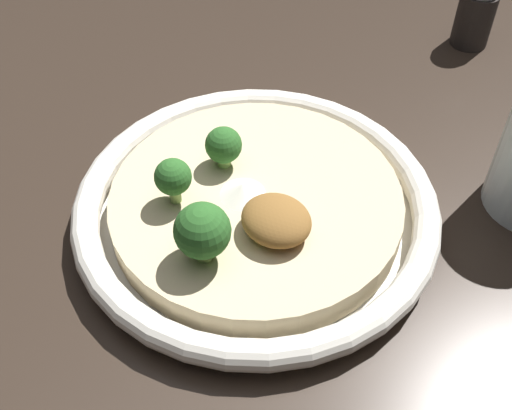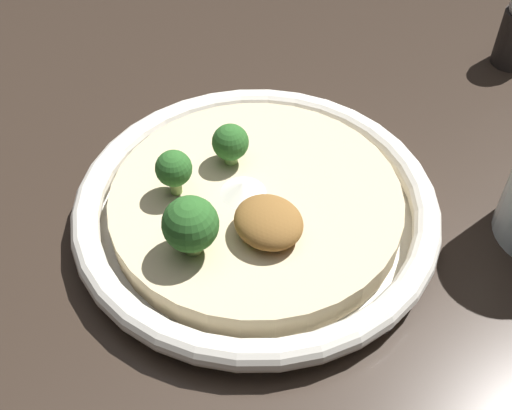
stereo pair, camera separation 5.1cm
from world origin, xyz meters
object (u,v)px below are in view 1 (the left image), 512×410
broccoli_back_right (173,178)px  pepper_shaker (476,8)px  broccoli_back_left (202,232)px  broccoli_right (224,146)px  risotto_bowl (256,207)px

broccoli_back_right → pepper_shaker: (-0.04, -0.39, -0.01)m
broccoli_back_left → broccoli_right: size_ratio=1.35×
broccoli_right → pepper_shaker: 0.34m
risotto_bowl → pepper_shaker: size_ratio=3.48×
pepper_shaker → broccoli_back_left: bearing=92.0°
broccoli_back_left → broccoli_back_right: broccoli_back_left is taller
broccoli_right → pepper_shaker: bearing=-96.8°
broccoli_back_right → broccoli_back_left: bearing=156.2°
risotto_bowl → broccoli_back_left: (-0.01, 0.07, 0.04)m
broccoli_back_left → broccoli_back_right: (0.06, -0.02, -0.00)m
broccoli_back_left → broccoli_right: broccoli_back_left is taller
broccoli_back_left → pepper_shaker: pepper_shaker is taller
broccoli_back_left → pepper_shaker: (0.01, -0.42, -0.02)m
risotto_bowl → broccoli_right: size_ratio=8.14×
pepper_shaker → broccoli_right: bearing=83.2°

